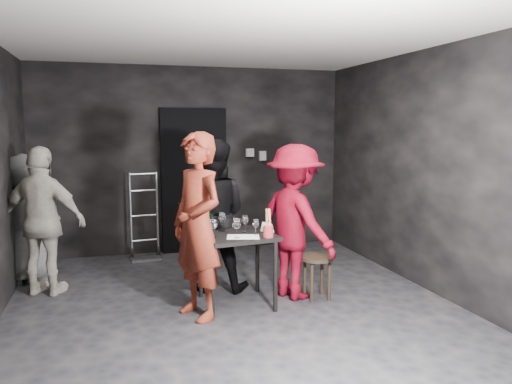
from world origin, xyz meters
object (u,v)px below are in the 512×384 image
object	(u,v)px
hand_truck	(145,243)
server_red	(197,208)
breadstick_cup	(268,223)
bystander_grey	(26,217)
wine_bottle	(210,223)
tasting_table	(236,243)
man_maroon	(295,214)
bystander_cream	(43,214)
stool	(317,264)
woman_black	(212,205)

from	to	relation	value
hand_truck	server_red	distance (m)	2.52
hand_truck	breadstick_cup	bearing A→B (deg)	-71.45
bystander_grey	wine_bottle	bearing A→B (deg)	134.48
tasting_table	breadstick_cup	distance (m)	0.44
man_maroon	bystander_cream	xyz separation A→B (m)	(-2.60, 0.83, -0.02)
stool	bystander_grey	distance (m)	3.44
bystander_grey	breadstick_cup	bearing A→B (deg)	135.66
stool	server_red	distance (m)	1.49
man_maroon	breadstick_cup	world-z (taller)	man_maroon
hand_truck	woman_black	xyz separation A→B (m)	(0.65, -1.56, 0.75)
woman_black	bystander_cream	distance (m)	1.83
tasting_table	woman_black	world-z (taller)	woman_black
hand_truck	stool	bearing A→B (deg)	-58.32
wine_bottle	breadstick_cup	distance (m)	0.61
tasting_table	server_red	bearing A→B (deg)	-152.56
tasting_table	stool	size ratio (longest dim) A/B	1.60
man_maroon	bystander_cream	size ratio (longest dim) A/B	1.02
tasting_table	breadstick_cup	world-z (taller)	breadstick_cup
wine_bottle	bystander_cream	bearing A→B (deg)	153.59
hand_truck	bystander_grey	distance (m)	1.66
hand_truck	woman_black	world-z (taller)	woman_black
tasting_table	hand_truck	bearing A→B (deg)	110.57
woman_black	breadstick_cup	xyz separation A→B (m)	(0.41, -0.80, -0.08)
man_maroon	wine_bottle	distance (m)	0.93
server_red	woman_black	bearing A→B (deg)	134.93
bystander_cream	breadstick_cup	world-z (taller)	bystander_cream
server_red	wine_bottle	bearing A→B (deg)	124.48
woman_black	bystander_cream	world-z (taller)	woman_black
hand_truck	wine_bottle	bearing A→B (deg)	-81.25
stool	man_maroon	size ratio (longest dim) A/B	0.26
hand_truck	bystander_cream	xyz separation A→B (m)	(-1.14, -1.23, 0.67)
woman_black	bystander_cream	xyz separation A→B (m)	(-1.80, 0.33, -0.07)
stool	server_red	size ratio (longest dim) A/B	0.22
hand_truck	server_red	bearing A→B (deg)	-86.91
man_maroon	wine_bottle	bearing A→B (deg)	67.49
bystander_grey	stool	bearing A→B (deg)	143.85
tasting_table	woman_black	xyz separation A→B (m)	(-0.14, 0.55, 0.31)
bystander_grey	bystander_cream	bearing A→B (deg)	105.58
bystander_cream	bystander_grey	world-z (taller)	bystander_cream
bystander_grey	breadstick_cup	world-z (taller)	bystander_grey
stool	bystander_grey	world-z (taller)	bystander_grey
woman_black	breadstick_cup	bearing A→B (deg)	137.50
tasting_table	bystander_grey	bearing A→B (deg)	146.99
woman_black	stool	bearing A→B (deg)	168.87
stool	breadstick_cup	bearing A→B (deg)	-163.76
bystander_cream	wine_bottle	distance (m)	1.87
stool	wine_bottle	world-z (taller)	wine_bottle
hand_truck	man_maroon	bearing A→B (deg)	-60.35
bystander_cream	stool	bearing A→B (deg)	-173.11
tasting_table	bystander_grey	xyz separation A→B (m)	(-2.20, 1.43, 0.13)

